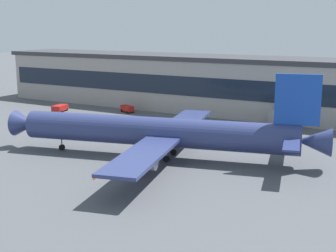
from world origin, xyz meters
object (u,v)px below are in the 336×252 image
(traffic_cone_1, at_px, (95,177))
(pushback_tractor, at_px, (60,108))
(airliner, at_px, (162,132))
(traffic_cone_0, at_px, (108,173))
(catering_truck, at_px, (280,119))
(follow_me_car, at_px, (127,108))

(traffic_cone_1, bearing_deg, pushback_tractor, 137.58)
(pushback_tractor, xyz_separation_m, traffic_cone_1, (45.31, -41.40, -0.69))
(airliner, xyz_separation_m, traffic_cone_1, (-2.79, -15.33, -4.32))
(traffic_cone_0, xyz_separation_m, traffic_cone_1, (-0.43, -2.71, 0.08))
(airliner, height_order, catering_truck, airliner)
(follow_me_car, relative_size, traffic_cone_1, 6.70)
(catering_truck, relative_size, traffic_cone_1, 9.76)
(follow_me_car, relative_size, pushback_tractor, 0.91)
(follow_me_car, relative_size, traffic_cone_0, 8.54)
(airliner, bearing_deg, follow_me_car, 132.43)
(pushback_tractor, bearing_deg, airliner, -28.46)
(airliner, relative_size, traffic_cone_1, 79.81)
(catering_truck, relative_size, traffic_cone_0, 12.44)
(traffic_cone_0, bearing_deg, follow_me_car, 121.73)
(catering_truck, relative_size, pushback_tractor, 1.33)
(follow_me_car, height_order, pushback_tractor, follow_me_car)
(follow_me_car, xyz_separation_m, traffic_cone_0, (29.07, -47.01, -0.81))
(follow_me_car, distance_m, traffic_cone_0, 55.27)
(traffic_cone_0, relative_size, traffic_cone_1, 0.78)
(follow_me_car, distance_m, pushback_tractor, 18.63)
(catering_truck, xyz_separation_m, pushback_tractor, (-58.85, -8.67, -1.24))
(pushback_tractor, height_order, traffic_cone_1, pushback_tractor)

